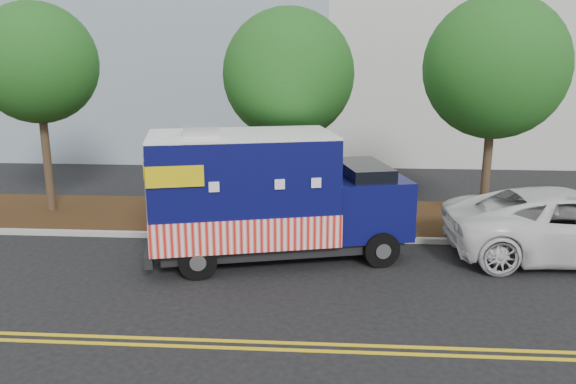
{
  "coord_description": "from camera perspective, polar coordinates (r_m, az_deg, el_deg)",
  "views": [
    {
      "loc": [
        1.96,
        -13.78,
        5.19
      ],
      "look_at": [
        0.98,
        0.6,
        1.62
      ],
      "focal_mm": 35.0,
      "sensor_mm": 36.0,
      "label": 1
    }
  ],
  "objects": [
    {
      "name": "tree_c",
      "position": [
        17.44,
        20.31,
        11.77
      ],
      "size": [
        4.1,
        4.1,
        6.85
      ],
      "color": "#38281C",
      "rests_on": "ground"
    },
    {
      "name": "food_truck",
      "position": [
        14.28,
        -2.32,
        -0.71
      ],
      "size": [
        7.02,
        3.93,
        3.5
      ],
      "rotation": [
        0.0,
        0.0,
        0.24
      ],
      "color": "black",
      "rests_on": "ground"
    },
    {
      "name": "centerline_far",
      "position": [
        10.64,
        -7.48,
        -15.38
      ],
      "size": [
        120.0,
        0.1,
        0.01
      ],
      "primitive_type": "cube",
      "color": "gold",
      "rests_on": "ground"
    },
    {
      "name": "sign_post",
      "position": [
        16.59,
        -11.46,
        -0.27
      ],
      "size": [
        0.06,
        0.06,
        2.4
      ],
      "primitive_type": "cube",
      "color": "#473828",
      "rests_on": "ground"
    },
    {
      "name": "ground",
      "position": [
        14.85,
        -3.94,
        -6.56
      ],
      "size": [
        120.0,
        120.0,
        0.0
      ],
      "primitive_type": "plane",
      "color": "black",
      "rests_on": "ground"
    },
    {
      "name": "curb",
      "position": [
        16.14,
        -3.28,
        -4.58
      ],
      "size": [
        120.0,
        0.18,
        0.15
      ],
      "primitive_type": "cube",
      "color": "#9E9E99",
      "rests_on": "ground"
    },
    {
      "name": "mulch_strip",
      "position": [
        18.13,
        -2.46,
        -2.48
      ],
      "size": [
        120.0,
        4.0,
        0.15
      ],
      "primitive_type": "cube",
      "color": "black",
      "rests_on": "ground"
    },
    {
      "name": "tree_a",
      "position": [
        19.52,
        -24.14,
        11.83
      ],
      "size": [
        3.74,
        3.74,
        6.76
      ],
      "color": "#38281C",
      "rests_on": "ground"
    },
    {
      "name": "centerline_near",
      "position": [
        10.85,
        -7.21,
        -14.74
      ],
      "size": [
        120.0,
        0.1,
        0.01
      ],
      "primitive_type": "cube",
      "color": "gold",
      "rests_on": "ground"
    },
    {
      "name": "tree_b",
      "position": [
        17.19,
        0.05,
        11.83
      ],
      "size": [
        3.95,
        3.95,
        6.55
      ],
      "color": "#38281C",
      "rests_on": "ground"
    },
    {
      "name": "white_car",
      "position": [
        16.2,
        26.99,
        -3.02
      ],
      "size": [
        6.46,
        3.06,
        1.78
      ],
      "primitive_type": "imported",
      "rotation": [
        0.0,
        0.0,
        1.59
      ],
      "color": "white",
      "rests_on": "ground"
    }
  ]
}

